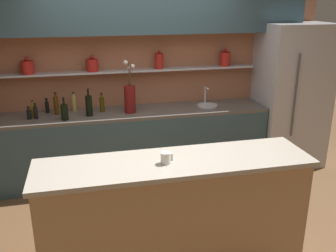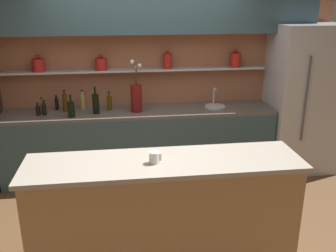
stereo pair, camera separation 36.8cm
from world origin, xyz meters
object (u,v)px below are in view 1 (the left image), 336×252
(sink_fixture, at_px, (207,104))
(bottle_sauce_4, at_px, (47,106))
(bottle_oil_1, at_px, (33,111))
(bottle_wine_8, at_px, (65,112))
(flower_vase, at_px, (130,98))
(coffee_mug, at_px, (166,158))
(bottle_sauce_2, at_px, (36,112))
(bottle_wine_7, at_px, (89,105))
(refrigerator, at_px, (291,96))
(bottle_spirit_6, at_px, (74,103))
(bottle_oil_3, at_px, (102,104))
(bottle_spirit_5, at_px, (56,105))
(bottle_sauce_0, at_px, (29,114))

(sink_fixture, xyz_separation_m, bottle_sauce_4, (-2.08, 0.17, 0.06))
(bottle_oil_1, distance_m, bottle_wine_8, 0.42)
(flower_vase, bearing_deg, coffee_mug, -88.47)
(bottle_sauce_2, xyz_separation_m, bottle_wine_7, (0.63, -0.02, 0.05))
(refrigerator, xyz_separation_m, flower_vase, (-2.28, -0.01, 0.12))
(bottle_spirit_6, xyz_separation_m, bottle_wine_8, (-0.11, -0.35, -0.00))
(bottle_oil_3, bearing_deg, bottle_oil_1, -175.68)
(refrigerator, distance_m, bottle_spirit_6, 2.98)
(bottle_sauce_2, bearing_deg, bottle_sauce_4, 63.30)
(bottle_oil_3, xyz_separation_m, coffee_mug, (0.40, -1.95, 0.05))
(bottle_spirit_5, relative_size, bottle_wine_7, 0.81)
(bottle_oil_1, bearing_deg, bottle_sauce_0, -126.22)
(bottle_sauce_0, distance_m, bottle_sauce_4, 0.30)
(sink_fixture, distance_m, bottle_spirit_6, 1.76)
(bottle_sauce_2, distance_m, bottle_sauce_4, 0.26)
(bottle_sauce_4, xyz_separation_m, bottle_wine_7, (0.52, -0.25, 0.05))
(bottle_sauce_4, bearing_deg, refrigerator, -3.72)
(refrigerator, bearing_deg, sink_fixture, 177.70)
(sink_fixture, relative_size, coffee_mug, 2.71)
(bottle_oil_1, height_order, bottle_spirit_6, bottle_spirit_6)
(bottle_sauce_2, distance_m, bottle_spirit_5, 0.28)
(bottle_spirit_5, distance_m, bottle_wine_7, 0.43)
(bottle_spirit_5, bearing_deg, bottle_oil_1, -164.02)
(bottle_spirit_6, relative_size, bottle_wine_8, 0.88)
(bottle_oil_3, distance_m, bottle_spirit_6, 0.37)
(flower_vase, distance_m, bottle_sauce_4, 1.06)
(bottle_sauce_2, xyz_separation_m, bottle_sauce_4, (0.12, 0.23, -0.00))
(flower_vase, xyz_separation_m, bottle_sauce_4, (-1.03, 0.23, -0.11))
(sink_fixture, bearing_deg, refrigerator, -2.30)
(bottle_wine_7, bearing_deg, refrigerator, 0.69)
(refrigerator, distance_m, bottle_sauce_4, 3.32)
(bottle_sauce_4, bearing_deg, bottle_oil_3, -8.83)
(bottle_spirit_6, distance_m, bottle_wine_7, 0.31)
(bottle_sauce_0, xyz_separation_m, coffee_mug, (1.28, -1.83, 0.08))
(flower_vase, relative_size, coffee_mug, 6.57)
(bottle_spirit_5, relative_size, bottle_wine_8, 0.99)
(bottle_sauce_4, xyz_separation_m, bottle_spirit_6, (0.33, 0.00, 0.02))
(bottle_sauce_0, distance_m, bottle_oil_3, 0.89)
(refrigerator, bearing_deg, bottle_sauce_4, 176.28)
(bottle_oil_3, relative_size, coffee_mug, 2.41)
(refrigerator, height_order, bottle_oil_1, refrigerator)
(refrigerator, bearing_deg, bottle_oil_1, 179.24)
(bottle_wine_7, distance_m, coffee_mug, 1.90)
(flower_vase, bearing_deg, bottle_wine_7, -177.43)
(sink_fixture, distance_m, bottle_sauce_0, 2.28)
(coffee_mug, bearing_deg, bottle_sauce_0, 124.85)
(sink_fixture, height_order, coffee_mug, sink_fixture)
(bottle_sauce_2, relative_size, bottle_spirit_5, 0.70)
(flower_vase, xyz_separation_m, coffee_mug, (0.05, -1.83, -0.05))
(sink_fixture, xyz_separation_m, bottle_sauce_0, (-2.28, -0.06, 0.04))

